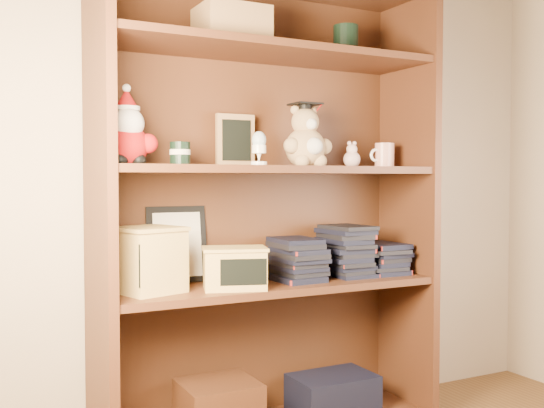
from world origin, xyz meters
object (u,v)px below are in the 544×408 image
Objects in this scene: bookcase at (265,215)px; grad_teddy_bear at (306,142)px; treats_box at (149,259)px; teacher_mug at (384,155)px.

grad_teddy_bear is (0.13, -0.06, 0.26)m from bookcase.
bookcase is 0.45m from treats_box.
grad_teddy_bear is 0.68m from treats_box.
bookcase reaches higher than treats_box.
teacher_mug is 0.43× the size of treats_box.
treats_box is (-0.43, -0.05, -0.12)m from bookcase.
grad_teddy_bear reaches higher than treats_box.
grad_teddy_bear reaches higher than teacher_mug.
grad_teddy_bear is 2.23× the size of teacher_mug.
bookcase is 0.30m from grad_teddy_bear.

